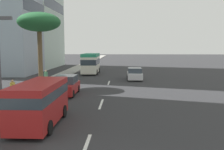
{
  "coord_description": "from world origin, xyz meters",
  "views": [
    {
      "loc": [
        -5.65,
        -1.5,
        4.22
      ],
      "look_at": [
        16.33,
        -0.65,
        1.72
      ],
      "focal_mm": 40.46,
      "sensor_mm": 36.0,
      "label": 1
    }
  ],
  "objects_px": {
    "car_third": "(135,74)",
    "palm_tree": "(39,23)",
    "minibus_fourth": "(91,63)",
    "street_lamp": "(1,52)",
    "pedestrian_near_lamp": "(46,76)",
    "van_second": "(40,101)",
    "pedestrian_mid_block": "(13,89)",
    "car_lead": "(66,86)"
  },
  "relations": [
    {
      "from": "car_third",
      "to": "palm_tree",
      "type": "height_order",
      "value": "palm_tree"
    },
    {
      "from": "minibus_fourth",
      "to": "street_lamp",
      "type": "bearing_deg",
      "value": -6.69
    },
    {
      "from": "pedestrian_near_lamp",
      "to": "palm_tree",
      "type": "xyz_separation_m",
      "value": [
        -1.02,
        0.22,
        5.54
      ]
    },
    {
      "from": "van_second",
      "to": "pedestrian_mid_block",
      "type": "bearing_deg",
      "value": -144.67
    },
    {
      "from": "car_lead",
      "to": "pedestrian_mid_block",
      "type": "distance_m",
      "value": 4.63
    },
    {
      "from": "car_lead",
      "to": "pedestrian_near_lamp",
      "type": "relative_size",
      "value": 2.63
    },
    {
      "from": "minibus_fourth",
      "to": "pedestrian_mid_block",
      "type": "relative_size",
      "value": 3.9
    },
    {
      "from": "pedestrian_near_lamp",
      "to": "street_lamp",
      "type": "xyz_separation_m",
      "value": [
        -11.08,
        -0.6,
        2.88
      ]
    },
    {
      "from": "minibus_fourth",
      "to": "palm_tree",
      "type": "bearing_deg",
      "value": -15.01
    },
    {
      "from": "van_second",
      "to": "car_third",
      "type": "height_order",
      "value": "van_second"
    },
    {
      "from": "pedestrian_near_lamp",
      "to": "palm_tree",
      "type": "height_order",
      "value": "palm_tree"
    },
    {
      "from": "car_lead",
      "to": "pedestrian_near_lamp",
      "type": "xyz_separation_m",
      "value": [
        4.78,
        3.2,
        0.22
      ]
    },
    {
      "from": "car_lead",
      "to": "van_second",
      "type": "relative_size",
      "value": 0.8
    },
    {
      "from": "car_third",
      "to": "van_second",
      "type": "bearing_deg",
      "value": 162.3
    },
    {
      "from": "car_lead",
      "to": "palm_tree",
      "type": "xyz_separation_m",
      "value": [
        3.76,
        3.41,
        5.76
      ]
    },
    {
      "from": "car_third",
      "to": "pedestrian_near_lamp",
      "type": "xyz_separation_m",
      "value": [
        -5.38,
        9.77,
        0.28
      ]
    },
    {
      "from": "pedestrian_mid_block",
      "to": "street_lamp",
      "type": "height_order",
      "value": "street_lamp"
    },
    {
      "from": "street_lamp",
      "to": "car_third",
      "type": "bearing_deg",
      "value": -29.11
    },
    {
      "from": "minibus_fourth",
      "to": "palm_tree",
      "type": "distance_m",
      "value": 14.56
    },
    {
      "from": "street_lamp",
      "to": "minibus_fourth",
      "type": "bearing_deg",
      "value": -6.69
    },
    {
      "from": "minibus_fourth",
      "to": "street_lamp",
      "type": "height_order",
      "value": "street_lamp"
    },
    {
      "from": "palm_tree",
      "to": "street_lamp",
      "type": "relative_size",
      "value": 1.26
    },
    {
      "from": "car_third",
      "to": "palm_tree",
      "type": "xyz_separation_m",
      "value": [
        -6.4,
        9.99,
        5.82
      ]
    },
    {
      "from": "minibus_fourth",
      "to": "pedestrian_near_lamp",
      "type": "xyz_separation_m",
      "value": [
        -12.24,
        3.34,
        -0.7
      ]
    },
    {
      "from": "car_third",
      "to": "street_lamp",
      "type": "height_order",
      "value": "street_lamp"
    },
    {
      "from": "car_lead",
      "to": "van_second",
      "type": "distance_m",
      "value": 8.73
    },
    {
      "from": "van_second",
      "to": "pedestrian_near_lamp",
      "type": "relative_size",
      "value": 3.27
    },
    {
      "from": "minibus_fourth",
      "to": "car_third",
      "type": "bearing_deg",
      "value": 43.14
    },
    {
      "from": "van_second",
      "to": "pedestrian_mid_block",
      "type": "distance_m",
      "value": 6.73
    },
    {
      "from": "van_second",
      "to": "car_third",
      "type": "relative_size",
      "value": 1.26
    },
    {
      "from": "car_third",
      "to": "palm_tree",
      "type": "distance_m",
      "value": 13.21
    },
    {
      "from": "car_third",
      "to": "palm_tree",
      "type": "bearing_deg",
      "value": 122.65
    },
    {
      "from": "van_second",
      "to": "car_third",
      "type": "distance_m",
      "value": 19.79
    },
    {
      "from": "palm_tree",
      "to": "street_lamp",
      "type": "xyz_separation_m",
      "value": [
        -10.07,
        -0.82,
        -2.66
      ]
    },
    {
      "from": "car_lead",
      "to": "minibus_fourth",
      "type": "height_order",
      "value": "minibus_fourth"
    },
    {
      "from": "van_second",
      "to": "pedestrian_near_lamp",
      "type": "height_order",
      "value": "van_second"
    },
    {
      "from": "car_lead",
      "to": "car_third",
      "type": "xyz_separation_m",
      "value": [
        10.16,
        -6.57,
        -0.06
      ]
    },
    {
      "from": "pedestrian_near_lamp",
      "to": "street_lamp",
      "type": "bearing_deg",
      "value": -65.99
    },
    {
      "from": "minibus_fourth",
      "to": "street_lamp",
      "type": "distance_m",
      "value": 23.58
    },
    {
      "from": "car_third",
      "to": "minibus_fourth",
      "type": "distance_m",
      "value": 9.45
    },
    {
      "from": "car_lead",
      "to": "palm_tree",
      "type": "height_order",
      "value": "palm_tree"
    },
    {
      "from": "pedestrian_mid_block",
      "to": "street_lamp",
      "type": "distance_m",
      "value": 4.3
    }
  ]
}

